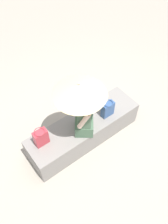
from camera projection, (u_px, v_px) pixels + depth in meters
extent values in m
plane|color=#9E9384|center=(84.00, 138.00, 4.20)|extent=(14.00, 14.00, 0.00)
cube|color=gray|center=(84.00, 130.00, 4.02)|extent=(2.01, 0.58, 0.47)
cube|color=#47664C|center=(84.00, 125.00, 3.67)|extent=(0.43, 0.44, 0.22)
cube|color=#47664C|center=(84.00, 111.00, 3.40)|extent=(0.35, 0.38, 0.48)
sphere|color=beige|center=(84.00, 95.00, 3.14)|extent=(0.20, 0.20, 0.20)
cylinder|color=beige|center=(84.00, 121.00, 3.25)|extent=(0.20, 0.18, 0.32)
cylinder|color=beige|center=(84.00, 100.00, 3.51)|extent=(0.20, 0.18, 0.32)
cylinder|color=#B7B7BC|center=(80.00, 110.00, 3.35)|extent=(0.02, 0.02, 1.01)
cone|color=#DBBC7F|center=(79.00, 89.00, 3.03)|extent=(0.76, 0.76, 0.17)
sphere|color=#B7B7BC|center=(79.00, 83.00, 2.95)|extent=(0.03, 0.03, 0.03)
cube|color=#335184|center=(108.00, 109.00, 3.83)|extent=(0.21, 0.10, 0.28)
torus|color=#335184|center=(108.00, 103.00, 3.71)|extent=(0.16, 0.16, 0.01)
cube|color=#B2333D|center=(41.00, 138.00, 3.48)|extent=(0.21, 0.12, 0.28)
torus|color=#B2333D|center=(39.00, 132.00, 3.36)|extent=(0.16, 0.16, 0.01)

